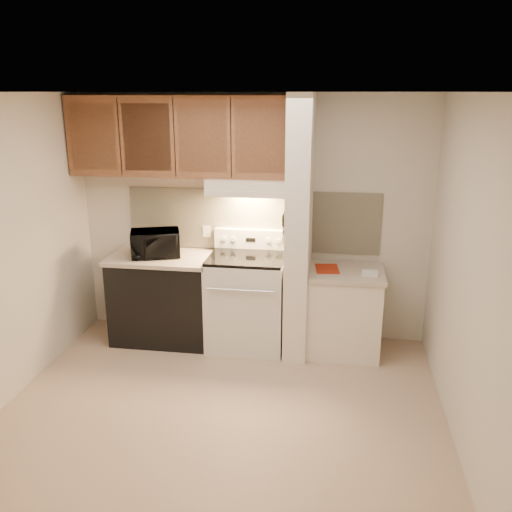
# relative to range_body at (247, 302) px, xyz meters

# --- Properties ---
(floor) EXTENTS (3.60, 3.60, 0.00)m
(floor) POSITION_rel_range_body_xyz_m (0.00, -1.16, -0.46)
(floor) COLOR tan
(floor) RESTS_ON ground
(ceiling) EXTENTS (3.60, 3.60, 0.00)m
(ceiling) POSITION_rel_range_body_xyz_m (0.00, -1.16, 2.04)
(ceiling) COLOR white
(ceiling) RESTS_ON wall_back
(wall_back) EXTENTS (3.60, 2.50, 0.02)m
(wall_back) POSITION_rel_range_body_xyz_m (0.00, 0.34, 0.79)
(wall_back) COLOR beige
(wall_back) RESTS_ON floor
(wall_left) EXTENTS (0.02, 3.00, 2.50)m
(wall_left) POSITION_rel_range_body_xyz_m (-1.80, -1.16, 0.79)
(wall_left) COLOR beige
(wall_left) RESTS_ON floor
(wall_right) EXTENTS (0.02, 3.00, 2.50)m
(wall_right) POSITION_rel_range_body_xyz_m (1.80, -1.16, 0.79)
(wall_right) COLOR beige
(wall_right) RESTS_ON floor
(backsplash) EXTENTS (2.60, 0.02, 0.63)m
(backsplash) POSITION_rel_range_body_xyz_m (0.00, 0.33, 0.78)
(backsplash) COLOR beige
(backsplash) RESTS_ON wall_back
(range_body) EXTENTS (0.76, 0.65, 0.92)m
(range_body) POSITION_rel_range_body_xyz_m (0.00, 0.00, 0.00)
(range_body) COLOR silver
(range_body) RESTS_ON floor
(oven_window) EXTENTS (0.50, 0.01, 0.30)m
(oven_window) POSITION_rel_range_body_xyz_m (0.00, -0.32, 0.04)
(oven_window) COLOR black
(oven_window) RESTS_ON range_body
(oven_handle) EXTENTS (0.65, 0.02, 0.02)m
(oven_handle) POSITION_rel_range_body_xyz_m (0.00, -0.35, 0.26)
(oven_handle) COLOR silver
(oven_handle) RESTS_ON range_body
(cooktop) EXTENTS (0.74, 0.64, 0.03)m
(cooktop) POSITION_rel_range_body_xyz_m (0.00, 0.00, 0.48)
(cooktop) COLOR black
(cooktop) RESTS_ON range_body
(range_backguard) EXTENTS (0.76, 0.08, 0.20)m
(range_backguard) POSITION_rel_range_body_xyz_m (0.00, 0.28, 0.59)
(range_backguard) COLOR silver
(range_backguard) RESTS_ON range_body
(range_display) EXTENTS (0.10, 0.01, 0.04)m
(range_display) POSITION_rel_range_body_xyz_m (0.00, 0.24, 0.59)
(range_display) COLOR black
(range_display) RESTS_ON range_backguard
(range_knob_left_outer) EXTENTS (0.05, 0.02, 0.05)m
(range_knob_left_outer) POSITION_rel_range_body_xyz_m (-0.28, 0.24, 0.59)
(range_knob_left_outer) COLOR silver
(range_knob_left_outer) RESTS_ON range_backguard
(range_knob_left_inner) EXTENTS (0.05, 0.02, 0.05)m
(range_knob_left_inner) POSITION_rel_range_body_xyz_m (-0.18, 0.24, 0.59)
(range_knob_left_inner) COLOR silver
(range_knob_left_inner) RESTS_ON range_backguard
(range_knob_right_inner) EXTENTS (0.05, 0.02, 0.05)m
(range_knob_right_inner) POSITION_rel_range_body_xyz_m (0.18, 0.24, 0.59)
(range_knob_right_inner) COLOR silver
(range_knob_right_inner) RESTS_ON range_backguard
(range_knob_right_outer) EXTENTS (0.05, 0.02, 0.05)m
(range_knob_right_outer) POSITION_rel_range_body_xyz_m (0.28, 0.24, 0.59)
(range_knob_right_outer) COLOR silver
(range_knob_right_outer) RESTS_ON range_backguard
(dishwasher_front) EXTENTS (1.00, 0.63, 0.87)m
(dishwasher_front) POSITION_rel_range_body_xyz_m (-0.88, 0.01, -0.03)
(dishwasher_front) COLOR black
(dishwasher_front) RESTS_ON floor
(left_countertop) EXTENTS (1.04, 0.67, 0.04)m
(left_countertop) POSITION_rel_range_body_xyz_m (-0.88, 0.01, 0.43)
(left_countertop) COLOR #C2AE9B
(left_countertop) RESTS_ON dishwasher_front
(spoon_rest) EXTENTS (0.24, 0.09, 0.02)m
(spoon_rest) POSITION_rel_range_body_xyz_m (-0.89, 0.08, 0.46)
(spoon_rest) COLOR black
(spoon_rest) RESTS_ON left_countertop
(teal_jar) EXTENTS (0.10, 0.10, 0.09)m
(teal_jar) POSITION_rel_range_body_xyz_m (-1.23, 0.23, 0.50)
(teal_jar) COLOR #29686F
(teal_jar) RESTS_ON left_countertop
(outlet) EXTENTS (0.08, 0.01, 0.12)m
(outlet) POSITION_rel_range_body_xyz_m (-0.48, 0.32, 0.64)
(outlet) COLOR silver
(outlet) RESTS_ON backsplash
(microwave) EXTENTS (0.56, 0.46, 0.26)m
(microwave) POSITION_rel_range_body_xyz_m (-0.93, -0.01, 0.58)
(microwave) COLOR black
(microwave) RESTS_ON left_countertop
(partition_pillar) EXTENTS (0.22, 0.70, 2.50)m
(partition_pillar) POSITION_rel_range_body_xyz_m (0.51, -0.01, 0.79)
(partition_pillar) COLOR silver
(partition_pillar) RESTS_ON floor
(pillar_trim) EXTENTS (0.01, 0.70, 0.04)m
(pillar_trim) POSITION_rel_range_body_xyz_m (0.39, -0.01, 0.84)
(pillar_trim) COLOR brown
(pillar_trim) RESTS_ON partition_pillar
(knife_strip) EXTENTS (0.02, 0.42, 0.04)m
(knife_strip) POSITION_rel_range_body_xyz_m (0.39, -0.06, 0.86)
(knife_strip) COLOR black
(knife_strip) RESTS_ON partition_pillar
(knife_blade_a) EXTENTS (0.01, 0.03, 0.16)m
(knife_blade_a) POSITION_rel_range_body_xyz_m (0.38, -0.21, 0.76)
(knife_blade_a) COLOR silver
(knife_blade_a) RESTS_ON knife_strip
(knife_handle_a) EXTENTS (0.02, 0.02, 0.10)m
(knife_handle_a) POSITION_rel_range_body_xyz_m (0.38, -0.21, 0.91)
(knife_handle_a) COLOR black
(knife_handle_a) RESTS_ON knife_strip
(knife_blade_b) EXTENTS (0.01, 0.04, 0.18)m
(knife_blade_b) POSITION_rel_range_body_xyz_m (0.38, -0.13, 0.75)
(knife_blade_b) COLOR silver
(knife_blade_b) RESTS_ON knife_strip
(knife_handle_b) EXTENTS (0.02, 0.02, 0.10)m
(knife_handle_b) POSITION_rel_range_body_xyz_m (0.38, -0.12, 0.91)
(knife_handle_b) COLOR black
(knife_handle_b) RESTS_ON knife_strip
(knife_blade_c) EXTENTS (0.01, 0.04, 0.20)m
(knife_blade_c) POSITION_rel_range_body_xyz_m (0.38, -0.07, 0.74)
(knife_blade_c) COLOR silver
(knife_blade_c) RESTS_ON knife_strip
(knife_handle_c) EXTENTS (0.02, 0.02, 0.10)m
(knife_handle_c) POSITION_rel_range_body_xyz_m (0.38, -0.06, 0.91)
(knife_handle_c) COLOR black
(knife_handle_c) RESTS_ON knife_strip
(knife_blade_d) EXTENTS (0.01, 0.04, 0.16)m
(knife_blade_d) POSITION_rel_range_body_xyz_m (0.38, 0.03, 0.76)
(knife_blade_d) COLOR silver
(knife_blade_d) RESTS_ON knife_strip
(knife_handle_d) EXTENTS (0.02, 0.02, 0.10)m
(knife_handle_d) POSITION_rel_range_body_xyz_m (0.38, 0.01, 0.91)
(knife_handle_d) COLOR black
(knife_handle_d) RESTS_ON knife_strip
(knife_blade_e) EXTENTS (0.01, 0.04, 0.18)m
(knife_blade_e) POSITION_rel_range_body_xyz_m (0.38, 0.11, 0.75)
(knife_blade_e) COLOR silver
(knife_blade_e) RESTS_ON knife_strip
(knife_handle_e) EXTENTS (0.02, 0.02, 0.10)m
(knife_handle_e) POSITION_rel_range_body_xyz_m (0.38, 0.10, 0.91)
(knife_handle_e) COLOR black
(knife_handle_e) RESTS_ON knife_strip
(oven_mitt) EXTENTS (0.03, 0.10, 0.24)m
(oven_mitt) POSITION_rel_range_body_xyz_m (0.38, 0.17, 0.73)
(oven_mitt) COLOR slate
(oven_mitt) RESTS_ON partition_pillar
(right_cab_base) EXTENTS (0.70, 0.60, 0.81)m
(right_cab_base) POSITION_rel_range_body_xyz_m (0.97, -0.01, -0.06)
(right_cab_base) COLOR silver
(right_cab_base) RESTS_ON floor
(right_countertop) EXTENTS (0.74, 0.64, 0.04)m
(right_countertop) POSITION_rel_range_body_xyz_m (0.97, -0.01, 0.37)
(right_countertop) COLOR #C2AE9B
(right_countertop) RESTS_ON right_cab_base
(red_folder) EXTENTS (0.25, 0.32, 0.01)m
(red_folder) POSITION_rel_range_body_xyz_m (0.79, 0.01, 0.39)
(red_folder) COLOR #A52610
(red_folder) RESTS_ON right_countertop
(white_box) EXTENTS (0.15, 0.10, 0.04)m
(white_box) POSITION_rel_range_body_xyz_m (1.19, -0.11, 0.41)
(white_box) COLOR white
(white_box) RESTS_ON right_countertop
(range_hood) EXTENTS (0.78, 0.44, 0.15)m
(range_hood) POSITION_rel_range_body_xyz_m (0.00, 0.12, 1.17)
(range_hood) COLOR silver
(range_hood) RESTS_ON upper_cabinets
(hood_lip) EXTENTS (0.78, 0.04, 0.06)m
(hood_lip) POSITION_rel_range_body_xyz_m (0.00, -0.08, 1.12)
(hood_lip) COLOR silver
(hood_lip) RESTS_ON range_hood
(upper_cabinets) EXTENTS (2.18, 0.33, 0.77)m
(upper_cabinets) POSITION_rel_range_body_xyz_m (-0.69, 0.17, 1.62)
(upper_cabinets) COLOR brown
(upper_cabinets) RESTS_ON wall_back
(cab_door_a) EXTENTS (0.46, 0.01, 0.63)m
(cab_door_a) POSITION_rel_range_body_xyz_m (-1.51, 0.01, 1.62)
(cab_door_a) COLOR brown
(cab_door_a) RESTS_ON upper_cabinets
(cab_gap_a) EXTENTS (0.01, 0.01, 0.73)m
(cab_gap_a) POSITION_rel_range_body_xyz_m (-1.23, 0.01, 1.62)
(cab_gap_a) COLOR black
(cab_gap_a) RESTS_ON upper_cabinets
(cab_door_b) EXTENTS (0.46, 0.01, 0.63)m
(cab_door_b) POSITION_rel_range_body_xyz_m (-0.96, 0.01, 1.62)
(cab_door_b) COLOR brown
(cab_door_b) RESTS_ON upper_cabinets
(cab_gap_b) EXTENTS (0.01, 0.01, 0.73)m
(cab_gap_b) POSITION_rel_range_body_xyz_m (-0.69, 0.01, 1.62)
(cab_gap_b) COLOR black
(cab_gap_b) RESTS_ON upper_cabinets
(cab_door_c) EXTENTS (0.46, 0.01, 0.63)m
(cab_door_c) POSITION_rel_range_body_xyz_m (-0.42, 0.01, 1.62)
(cab_door_c) COLOR brown
(cab_door_c) RESTS_ON upper_cabinets
(cab_gap_c) EXTENTS (0.01, 0.01, 0.73)m
(cab_gap_c) POSITION_rel_range_body_xyz_m (-0.14, 0.01, 1.62)
(cab_gap_c) COLOR black
(cab_gap_c) RESTS_ON upper_cabinets
(cab_door_d) EXTENTS (0.46, 0.01, 0.63)m
(cab_door_d) POSITION_rel_range_body_xyz_m (0.13, 0.01, 1.62)
(cab_door_d) COLOR brown
(cab_door_d) RESTS_ON upper_cabinets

